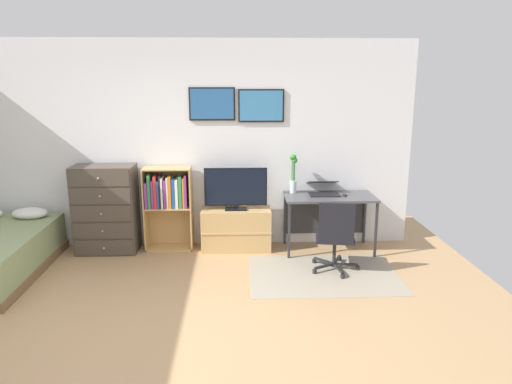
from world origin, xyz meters
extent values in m
plane|color=tan|center=(0.00, 0.00, 0.00)|extent=(7.20, 7.20, 0.00)
cube|color=white|center=(0.00, 2.43, 1.35)|extent=(6.12, 0.06, 2.70)
cube|color=black|center=(0.43, 2.38, 1.89)|extent=(0.59, 0.02, 0.42)
cube|color=#285B93|center=(0.43, 2.37, 1.89)|extent=(0.55, 0.01, 0.38)
cube|color=black|center=(1.06, 2.38, 1.86)|extent=(0.59, 0.02, 0.42)
cube|color=teal|center=(1.06, 2.37, 1.86)|extent=(0.55, 0.01, 0.38)
cube|color=#9E937F|center=(1.73, 1.27, 0.00)|extent=(1.70, 1.20, 0.01)
ellipsoid|color=white|center=(-1.90, 2.10, 0.54)|extent=(0.44, 0.29, 0.14)
cube|color=#4C4238|center=(-0.95, 2.16, 0.57)|extent=(0.77, 0.42, 1.14)
cube|color=#493F35|center=(-0.95, 1.94, 0.12)|extent=(0.73, 0.01, 0.20)
sphere|color=#A59E8C|center=(-0.95, 1.93, 0.12)|extent=(0.03, 0.03, 0.03)
cube|color=#493F35|center=(-0.95, 1.94, 0.34)|extent=(0.73, 0.01, 0.20)
sphere|color=#A59E8C|center=(-0.95, 1.93, 0.34)|extent=(0.03, 0.03, 0.03)
cube|color=#493F35|center=(-0.95, 1.94, 0.57)|extent=(0.73, 0.01, 0.20)
sphere|color=#A59E8C|center=(-0.95, 1.93, 0.57)|extent=(0.03, 0.03, 0.03)
cube|color=#493F35|center=(-0.95, 1.94, 0.79)|extent=(0.73, 0.01, 0.20)
sphere|color=#A59E8C|center=(-0.95, 1.93, 0.79)|extent=(0.03, 0.03, 0.03)
cube|color=#493F35|center=(-0.95, 1.94, 1.02)|extent=(0.73, 0.01, 0.20)
sphere|color=#A59E8C|center=(-0.95, 1.93, 1.02)|extent=(0.03, 0.03, 0.03)
cube|color=tan|center=(-0.46, 2.22, 0.55)|extent=(0.02, 0.30, 1.09)
cube|color=tan|center=(0.14, 2.22, 0.55)|extent=(0.02, 0.30, 1.09)
cube|color=tan|center=(-0.16, 2.22, 0.01)|extent=(0.62, 0.30, 0.02)
cube|color=tan|center=(-0.16, 2.22, 0.57)|extent=(0.58, 0.30, 0.02)
cube|color=tan|center=(-0.16, 2.22, 1.08)|extent=(0.58, 0.30, 0.02)
cube|color=tan|center=(-0.16, 2.37, 0.55)|extent=(0.62, 0.01, 1.09)
cube|color=#8C388C|center=(-0.42, 2.19, 0.74)|extent=(0.04, 0.23, 0.33)
cube|color=#2D8C4C|center=(-0.38, 2.20, 0.80)|extent=(0.04, 0.23, 0.44)
cube|color=#8C388C|center=(-0.34, 2.16, 0.76)|extent=(0.03, 0.17, 0.36)
cube|color=red|center=(-0.31, 2.19, 0.79)|extent=(0.04, 0.22, 0.42)
cube|color=#1E519E|center=(-0.27, 2.16, 0.76)|extent=(0.02, 0.17, 0.36)
cube|color=black|center=(-0.25, 2.19, 0.79)|extent=(0.02, 0.22, 0.43)
cube|color=white|center=(-0.22, 2.18, 0.78)|extent=(0.02, 0.20, 0.40)
cube|color=#8C388C|center=(-0.18, 2.18, 0.76)|extent=(0.03, 0.21, 0.36)
cube|color=white|center=(-0.15, 2.17, 0.78)|extent=(0.02, 0.18, 0.40)
cube|color=orange|center=(-0.12, 2.18, 0.79)|extent=(0.04, 0.20, 0.42)
cube|color=#1E519E|center=(-0.07, 2.17, 0.77)|extent=(0.04, 0.18, 0.39)
cube|color=white|center=(-0.03, 2.18, 0.76)|extent=(0.04, 0.20, 0.37)
cube|color=#2D8C4C|center=(0.01, 2.16, 0.78)|extent=(0.04, 0.17, 0.42)
cube|color=orange|center=(0.05, 2.20, 0.77)|extent=(0.03, 0.24, 0.39)
cube|color=#8C388C|center=(0.08, 2.19, 0.79)|extent=(0.03, 0.22, 0.43)
cube|color=tan|center=(0.72, 2.17, 0.27)|extent=(0.90, 0.40, 0.55)
cube|color=tan|center=(0.72, 1.97, 0.27)|extent=(0.90, 0.01, 0.02)
cube|color=black|center=(0.72, 2.15, 0.56)|extent=(0.28, 0.16, 0.02)
cube|color=black|center=(0.72, 2.15, 0.59)|extent=(0.06, 0.04, 0.05)
cube|color=black|center=(0.72, 2.15, 0.85)|extent=(0.81, 0.02, 0.50)
cube|color=black|center=(0.72, 2.14, 0.85)|extent=(0.78, 0.01, 0.47)
cube|color=#4C4C4F|center=(1.93, 2.07, 0.72)|extent=(1.15, 0.60, 0.03)
cube|color=#2D2D30|center=(1.38, 1.80, 0.35)|extent=(0.03, 0.03, 0.71)
cube|color=#2D2D30|center=(2.47, 1.80, 0.35)|extent=(0.03, 0.03, 0.71)
cube|color=#2D2D30|center=(1.38, 2.34, 0.35)|extent=(0.03, 0.03, 0.71)
cube|color=#2D2D30|center=(2.47, 2.34, 0.35)|extent=(0.03, 0.03, 0.71)
cube|color=#2D2D30|center=(1.93, 2.36, 0.39)|extent=(1.09, 0.02, 0.50)
cylinder|color=#232326|center=(2.15, 1.39, 0.03)|extent=(0.05, 0.05, 0.05)
cube|color=#232326|center=(2.01, 1.41, 0.07)|extent=(0.28, 0.07, 0.02)
cylinder|color=#232326|center=(2.00, 1.68, 0.03)|extent=(0.05, 0.05, 0.05)
cube|color=#232326|center=(1.94, 1.55, 0.07)|extent=(0.15, 0.26, 0.02)
cylinder|color=#232326|center=(1.68, 1.62, 0.03)|extent=(0.05, 0.05, 0.05)
cube|color=#232326|center=(1.78, 1.53, 0.07)|extent=(0.22, 0.22, 0.02)
cylinder|color=#232326|center=(1.63, 1.30, 0.03)|extent=(0.05, 0.05, 0.05)
cube|color=#232326|center=(1.75, 1.36, 0.07)|extent=(0.26, 0.16, 0.02)
cylinder|color=#232326|center=(1.92, 1.15, 0.03)|extent=(0.05, 0.05, 0.05)
cube|color=#232326|center=(1.90, 1.29, 0.07)|extent=(0.08, 0.28, 0.02)
cylinder|color=#232326|center=(1.88, 1.43, 0.23)|extent=(0.04, 0.04, 0.30)
cube|color=black|center=(1.88, 1.43, 0.40)|extent=(0.50, 0.50, 0.03)
cube|color=black|center=(1.85, 1.23, 0.64)|extent=(0.40, 0.09, 0.45)
cube|color=black|center=(1.86, 2.11, 0.75)|extent=(0.39, 0.27, 0.01)
cube|color=black|center=(1.86, 2.11, 0.75)|extent=(0.37, 0.24, 0.00)
cube|color=black|center=(1.86, 2.28, 0.87)|extent=(0.39, 0.25, 0.07)
cube|color=navy|center=(1.86, 2.27, 0.88)|extent=(0.37, 0.23, 0.06)
ellipsoid|color=#262628|center=(2.11, 2.05, 0.76)|extent=(0.06, 0.10, 0.03)
cylinder|color=silver|center=(1.47, 2.25, 0.82)|extent=(0.09, 0.09, 0.16)
cylinder|color=#3D8438|center=(1.49, 2.25, 0.98)|extent=(0.01, 0.01, 0.38)
sphere|color=#308B2C|center=(1.49, 2.25, 1.17)|extent=(0.07, 0.07, 0.07)
cylinder|color=#3D8438|center=(1.48, 2.27, 1.00)|extent=(0.01, 0.01, 0.42)
sphere|color=#308B2C|center=(1.48, 2.27, 1.21)|extent=(0.07, 0.07, 0.07)
cylinder|color=#3D8438|center=(1.46, 2.25, 1.00)|extent=(0.01, 0.01, 0.42)
sphere|color=#308B2C|center=(1.46, 2.25, 1.21)|extent=(0.07, 0.07, 0.07)
cylinder|color=#3D8438|center=(1.47, 2.25, 1.00)|extent=(0.01, 0.01, 0.43)
sphere|color=#308B2C|center=(1.47, 2.25, 1.22)|extent=(0.07, 0.07, 0.07)
camera|label=1|loc=(0.75, -3.72, 2.18)|focal=32.87mm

